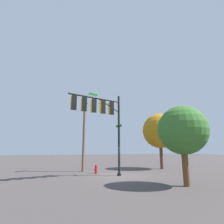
# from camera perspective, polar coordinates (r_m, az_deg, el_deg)

# --- Properties ---
(ground_plane) EXTENTS (120.00, 120.00, 0.00)m
(ground_plane) POSITION_cam_1_polar(r_m,az_deg,el_deg) (16.53, 2.36, -19.88)
(ground_plane) COLOR #47403E
(signal_pole_assembly) EXTENTS (5.02, 1.92, 7.29)m
(signal_pole_assembly) POSITION_cam_1_polar(r_m,az_deg,el_deg) (15.59, -4.11, -0.20)
(signal_pole_assembly) COLOR black
(signal_pole_assembly) RESTS_ON ground_plane
(utility_pole) EXTENTS (1.05, 1.60, 8.12)m
(utility_pole) POSITION_cam_1_polar(r_m,az_deg,el_deg) (19.49, -9.03, -6.10)
(utility_pole) COLOR brown
(utility_pole) RESTS_ON ground_plane
(fire_hydrant) EXTENTS (0.33, 0.24, 0.83)m
(fire_hydrant) POSITION_cam_1_polar(r_m,az_deg,el_deg) (17.77, -5.19, -17.94)
(fire_hydrant) COLOR red
(fire_hydrant) RESTS_ON ground_plane
(tree_near) EXTENTS (4.20, 4.20, 6.60)m
(tree_near) POSITION_cam_1_polar(r_m,az_deg,el_deg) (22.57, 15.23, -5.90)
(tree_near) COLOR #513A23
(tree_near) RESTS_ON ground_plane
(tree_mid) EXTENTS (3.27, 3.27, 5.21)m
(tree_mid) POSITION_cam_1_polar(r_m,az_deg,el_deg) (12.86, 21.82, -5.49)
(tree_mid) COLOR brown
(tree_mid) RESTS_ON ground_plane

